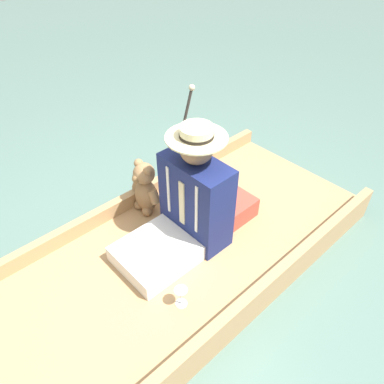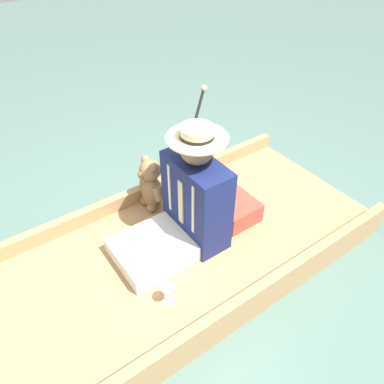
# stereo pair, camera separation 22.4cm
# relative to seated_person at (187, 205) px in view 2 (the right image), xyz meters

# --- Properties ---
(ground_plane) EXTENTS (16.00, 16.00, 0.00)m
(ground_plane) POSITION_rel_seated_person_xyz_m (-0.04, 0.07, -0.43)
(ground_plane) COLOR slate
(punt_boat) EXTENTS (1.19, 2.59, 0.24)m
(punt_boat) POSITION_rel_seated_person_xyz_m (-0.04, 0.07, -0.35)
(punt_boat) COLOR tan
(punt_boat) RESTS_ON ground_plane
(seat_cushion) EXTENTS (0.39, 0.27, 0.14)m
(seat_cushion) POSITION_rel_seated_person_xyz_m (0.02, -0.38, -0.22)
(seat_cushion) COLOR #B24738
(seat_cushion) RESTS_ON punt_boat
(seated_person) EXTENTS (0.45, 0.74, 0.81)m
(seated_person) POSITION_rel_seated_person_xyz_m (0.00, 0.00, 0.00)
(seated_person) COLOR white
(seated_person) RESTS_ON punt_boat
(teddy_bear) EXTENTS (0.29, 0.17, 0.41)m
(teddy_bear) POSITION_rel_seated_person_xyz_m (0.41, 0.02, -0.10)
(teddy_bear) COLOR #9E754C
(teddy_bear) RESTS_ON punt_boat
(wine_glass) EXTENTS (0.07, 0.07, 0.13)m
(wine_glass) POSITION_rel_seated_person_xyz_m (-0.34, 0.36, -0.20)
(wine_glass) COLOR silver
(wine_glass) RESTS_ON punt_boat
(walking_cane) EXTENTS (0.04, 0.27, 0.79)m
(walking_cane) POSITION_rel_seated_person_xyz_m (0.46, -0.37, 0.17)
(walking_cane) COLOR #2D2823
(walking_cane) RESTS_ON punt_boat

